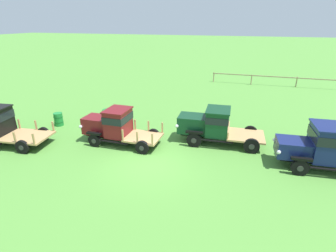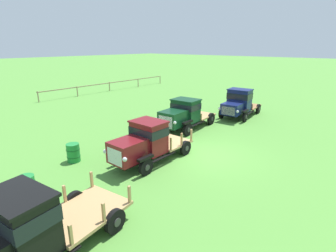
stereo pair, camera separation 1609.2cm
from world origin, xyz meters
name	(u,v)px [view 1 (the left image)]	position (x,y,z in m)	size (l,w,h in m)	color
ground_plane	(148,164)	(0.00, 0.00, 0.00)	(240.00, 240.00, 0.00)	#518E38
paddock_fence	(298,80)	(9.34, 20.08, 0.85)	(18.26, 0.50, 1.13)	#997F60
vintage_truck_second_in_line	(114,125)	(-2.79, 1.81, 1.10)	(4.71, 1.99, 2.10)	black
vintage_truck_midrow_center	(212,124)	(2.64, 3.62, 1.12)	(5.13, 2.32, 2.08)	black
vintage_truck_far_side	(320,146)	(8.02, 2.22, 1.15)	(5.12, 2.39, 2.25)	black
oil_drum_beside_row	(107,116)	(-4.94, 4.68, 0.46)	(0.66, 0.66, 0.93)	#1E7F33
oil_drum_near_fence	(59,119)	(-7.81, 3.07, 0.45)	(0.61, 0.61, 0.90)	#1E7F33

